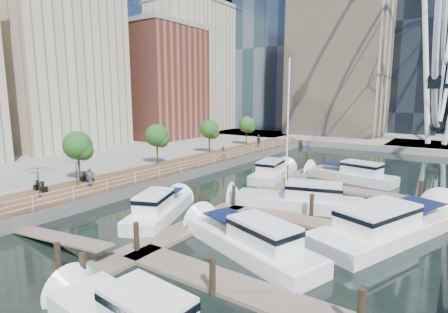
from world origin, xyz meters
The scene contains 17 objects.
ground centered at (0.00, 0.00, 0.00)m, with size 520.00×520.00×0.00m, color black.
boardwalk centered at (-9.00, 15.00, 0.50)m, with size 6.00×60.00×1.00m, color brown.
seawall centered at (-6.00, 15.00, 0.50)m, with size 0.25×60.00×1.00m, color #595954.
land_inland centered at (-36.00, 15.00, 0.50)m, with size 48.00×90.00×1.00m, color gray.
land_far centered at (0.00, 102.00, 0.50)m, with size 200.00×114.00×1.00m, color gray.
pier centered at (14.00, 52.00, 0.50)m, with size 14.00×12.00×1.00m, color gray.
railing centered at (-6.10, 15.00, 1.52)m, with size 0.10×60.00×1.05m, color white, non-canonical shape.
floating_docks centered at (7.97, 9.98, 0.49)m, with size 16.00×34.00×2.60m.
midrise_condos centered at (-33.57, 26.82, 13.42)m, with size 19.00×67.00×28.00m.
street_trees centered at (-11.40, 14.00, 4.29)m, with size 2.60×42.60×4.60m.
cafe_tables centered at (-10.40, -2.00, 1.37)m, with size 2.50×13.70×0.74m.
yacht_foreground centered at (8.17, 1.67, 0.00)m, with size 2.72×10.14×2.15m, color white, non-canonical shape.
pedestrian_near centered at (-8.25, 2.91, 1.86)m, with size 0.63×0.41×1.73m, color #43455A.
pedestrian_mid centered at (-6.98, 20.89, 1.80)m, with size 0.78×0.61×1.60m, color #7B6155.
pedestrian_far centered at (-8.30, 32.53, 1.99)m, with size 1.16×0.48×1.97m, color #383B46.
moored_yachts centered at (7.55, 10.33, 0.00)m, with size 21.18×33.12×11.50m.
cafe_seating centered at (-9.60, -1.74, 2.22)m, with size 4.60×15.20×2.58m.
Camera 1 is at (17.44, -14.41, 8.65)m, focal length 28.00 mm.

